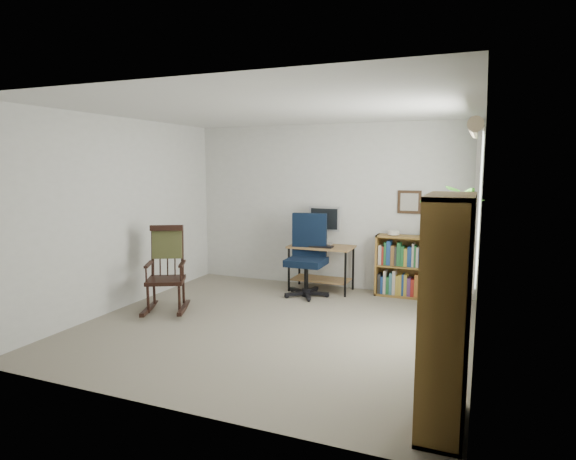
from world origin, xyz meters
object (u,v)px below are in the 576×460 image
at_px(desk, 321,268).
at_px(rocking_chair, 165,269).
at_px(office_chair, 306,255).
at_px(tall_bookshelf, 446,314).
at_px(low_bookshelf, 406,266).

relative_size(desk, rocking_chair, 0.85).
bearing_deg(office_chair, rocking_chair, -145.72).
height_order(rocking_chair, tall_bookshelf, tall_bookshelf).
bearing_deg(rocking_chair, desk, 21.58).
xyz_separation_m(office_chair, low_bookshelf, (1.28, 0.49, -0.15)).
relative_size(rocking_chair, tall_bookshelf, 0.66).
distance_m(office_chair, low_bookshelf, 1.38).
bearing_deg(desk, low_bookshelf, 5.80).
height_order(rocking_chair, low_bookshelf, rocking_chair).
relative_size(rocking_chair, low_bookshelf, 1.27).
xyz_separation_m(desk, rocking_chair, (-1.48, -1.67, 0.21)).
relative_size(desk, tall_bookshelf, 0.56).
distance_m(rocking_chair, low_bookshelf, 3.21).
bearing_deg(rocking_chair, office_chair, 16.30).
bearing_deg(low_bookshelf, desk, -174.20).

